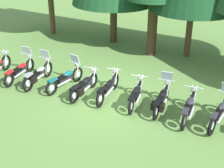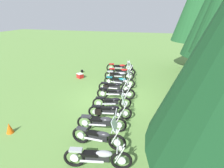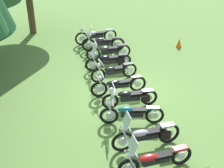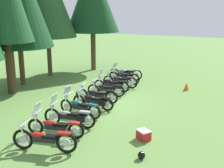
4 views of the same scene
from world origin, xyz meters
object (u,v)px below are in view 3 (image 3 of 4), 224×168
object	(u,v)px
motorcycle_7	(109,60)
traffic_cone	(179,43)
motorcycle_5	(118,85)
motorcycle_1	(155,159)
motorcycle_10	(96,36)
motorcycle_4	(131,97)
motorcycle_6	(114,71)
motorcycle_2	(147,135)
motorcycle_9	(103,43)
motorcycle_3	(131,113)
motorcycle_8	(108,51)

from	to	relation	value
motorcycle_7	traffic_cone	world-z (taller)	motorcycle_7
motorcycle_5	motorcycle_1	bearing A→B (deg)	87.57
motorcycle_5	motorcycle_10	xyz separation A→B (m)	(5.43, 0.77, 0.03)
motorcycle_4	motorcycle_6	xyz separation A→B (m)	(2.19, 0.49, -0.00)
motorcycle_2	traffic_cone	world-z (taller)	motorcycle_2
motorcycle_5	motorcycle_9	world-z (taller)	motorcycle_9
motorcycle_2	traffic_cone	bearing A→B (deg)	-122.40
motorcycle_5	traffic_cone	xyz separation A→B (m)	(4.60, -3.71, -0.20)
motorcycle_2	motorcycle_3	size ratio (longest dim) A/B	1.00
motorcycle_3	motorcycle_7	size ratio (longest dim) A/B	1.05
motorcycle_3	motorcycle_9	world-z (taller)	motorcycle_9
motorcycle_1	motorcycle_6	world-z (taller)	motorcycle_1
motorcycle_2	motorcycle_4	world-z (taller)	motorcycle_2
motorcycle_1	motorcycle_7	distance (m)	6.69
motorcycle_7	motorcycle_8	size ratio (longest dim) A/B	0.98
motorcycle_3	motorcycle_8	world-z (taller)	motorcycle_3
motorcycle_6	motorcycle_10	world-z (taller)	motorcycle_10
motorcycle_3	motorcycle_10	bearing A→B (deg)	-78.75
traffic_cone	motorcycle_8	bearing A→B (deg)	107.70
motorcycle_2	motorcycle_5	distance (m)	3.36
motorcycle_5	motorcycle_10	bearing A→B (deg)	-92.96
motorcycle_1	motorcycle_10	size ratio (longest dim) A/B	0.99
motorcycle_5	motorcycle_9	size ratio (longest dim) A/B	1.02
motorcycle_2	motorcycle_3	distance (m)	1.32
motorcycle_5	motorcycle_6	bearing A→B (deg)	-96.69
motorcycle_5	motorcycle_7	world-z (taller)	motorcycle_7
motorcycle_2	motorcycle_10	world-z (taller)	motorcycle_2
motorcycle_6	motorcycle_7	distance (m)	1.03
motorcycle_6	motorcycle_3	bearing A→B (deg)	80.87
motorcycle_3	motorcycle_9	size ratio (longest dim) A/B	1.01
motorcycle_6	motorcycle_7	world-z (taller)	motorcycle_7
motorcycle_8	motorcycle_9	size ratio (longest dim) A/B	0.99
motorcycle_7	motorcycle_6	bearing A→B (deg)	88.12
motorcycle_2	motorcycle_8	world-z (taller)	motorcycle_2
motorcycle_6	motorcycle_8	bearing A→B (deg)	-102.04
motorcycle_2	motorcycle_6	distance (m)	4.59
motorcycle_3	motorcycle_10	xyz separation A→B (m)	(7.46, 1.03, 0.01)
motorcycle_10	motorcycle_2	bearing A→B (deg)	87.70
motorcycle_6	motorcycle_10	xyz separation A→B (m)	(4.20, 0.68, 0.03)
motorcycle_4	motorcycle_10	distance (m)	6.49
motorcycle_2	motorcycle_10	xyz separation A→B (m)	(8.73, 1.40, -0.01)
motorcycle_9	traffic_cone	distance (m)	4.16
motorcycle_4	motorcycle_5	xyz separation A→B (m)	(0.95, 0.40, -0.00)
motorcycle_5	traffic_cone	size ratio (longest dim) A/B	4.85
motorcycle_5	motorcycle_9	distance (m)	4.42
motorcycle_7	motorcycle_1	bearing A→B (deg)	87.76
motorcycle_4	motorcycle_8	world-z (taller)	motorcycle_8
motorcycle_3	motorcycle_6	size ratio (longest dim) A/B	1.09
motorcycle_1	motorcycle_7	size ratio (longest dim) A/B	1.05
motorcycle_4	motorcycle_8	bearing A→B (deg)	-87.89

